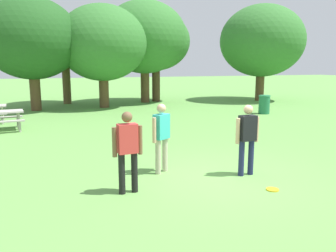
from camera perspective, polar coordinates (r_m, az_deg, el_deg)
The scene contains 12 objects.
ground_plane at distance 7.86m, azimuth 9.09°, elevation -8.61°, with size 120.00×120.00×0.00m, color #609947.
person_thrower at distance 7.92m, azimuth 13.16°, elevation -1.53°, with size 0.61×0.24×1.64m.
person_catcher at distance 6.68m, azimuth -6.80°, elevation -3.51°, with size 0.61×0.24×1.64m.
person_bystander at distance 7.90m, azimuth -1.11°, elevation -1.29°, with size 0.53×0.39×1.64m.
frisbee at distance 7.36m, azimuth 17.15°, elevation -10.16°, with size 0.25×0.25×0.03m, color yellow.
trash_can_beside_table at distance 18.27m, azimuth 15.87°, elevation 3.50°, with size 0.59×0.59×0.96m.
tree_tall_left at distance 20.18m, azimuth -21.95°, elevation 13.42°, with size 5.14×5.14×6.08m.
tree_broad_center at distance 23.05m, azimuth -17.02°, elevation 13.35°, with size 3.71×3.71×5.54m.
tree_far_right at distance 20.50m, azimuth -10.98°, elevation 13.50°, with size 5.13×5.13×5.93m.
tree_slender_mid at distance 23.02m, azimuth -3.98°, elevation 14.62°, with size 5.55×5.55×6.64m.
tree_back_left at distance 23.50m, azimuth -2.07°, elevation 14.01°, with size 4.60×4.60×6.02m.
tree_back_right at distance 24.95m, azimuth 15.51°, elevation 13.59°, with size 5.77×5.77×6.57m.
Camera 1 is at (-3.63, -6.49, 2.53)m, focal length 36.26 mm.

